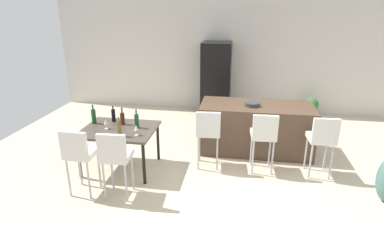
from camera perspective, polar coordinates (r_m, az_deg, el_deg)
ground_plane at (r=5.64m, az=8.99°, el=-9.29°), size 10.00×10.00×0.00m
back_wall at (r=8.23m, az=9.83°, el=10.52°), size 10.00×0.12×2.90m
kitchen_island at (r=6.12m, az=11.48°, el=-2.30°), size 2.10×0.92×0.92m
bar_chair_left at (r=5.27m, az=2.99°, el=-2.76°), size 0.43×0.43×1.05m
bar_chair_middle at (r=5.26m, az=12.95°, el=-3.30°), size 0.43×0.43×1.05m
bar_chair_right at (r=5.41m, az=22.70°, el=-3.73°), size 0.42×0.42×1.05m
dining_table at (r=5.38m, az=-13.12°, el=-3.09°), size 1.21×0.96×0.74m
dining_chair_near at (r=4.80m, az=-19.93°, el=-6.31°), size 0.41×0.41×1.05m
dining_chair_far at (r=4.57m, az=-13.85°, el=-7.01°), size 0.42×0.42×1.05m
wine_bottle_far at (r=5.67m, az=-14.14°, el=-0.03°), size 0.07×0.07×0.28m
wine_bottle_end at (r=5.66m, az=-17.50°, el=-0.20°), size 0.08×0.08×0.33m
wine_bottle_left at (r=5.01m, az=-13.14°, el=-2.34°), size 0.06×0.06×0.32m
wine_bottle_right at (r=5.49m, az=-12.57°, el=-0.59°), size 0.08×0.08×0.30m
wine_bottle_middle at (r=5.29m, az=-10.06°, el=-1.04°), size 0.07×0.07×0.32m
wine_glass_near at (r=5.36m, az=-15.46°, el=-1.20°), size 0.07×0.07×0.17m
wine_glass_corner at (r=4.99m, az=-10.16°, el=-2.32°), size 0.07×0.07×0.17m
refrigerator at (r=7.92m, az=4.40°, el=6.50°), size 0.72×0.68×1.84m
fruit_bowl at (r=5.89m, az=10.94°, el=1.96°), size 0.27×0.27×0.07m
potted_plant at (r=8.23m, az=20.90°, el=1.33°), size 0.34×0.34×0.54m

